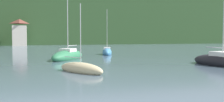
{
  "coord_description": "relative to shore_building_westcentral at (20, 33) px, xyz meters",
  "views": [
    {
      "loc": [
        -8.78,
        17.0,
        3.12
      ],
      "look_at": [
        0.0,
        45.6,
        1.47
      ],
      "focal_mm": 42.1,
      "sensor_mm": 36.0,
      "label": 1
    }
  ],
  "objects": [
    {
      "name": "sailboat_far_0",
      "position": [
        16.4,
        -49.68,
        -3.98
      ],
      "size": [
        3.08,
        6.07,
        8.3
      ],
      "rotation": [
        0.0,
        0.0,
        4.44
      ],
      "color": "teal",
      "rests_on": "ground_plane"
    },
    {
      "name": "shore_building_westcentral",
      "position": [
        0.0,
        0.0,
        0.0
      ],
      "size": [
        4.69,
        4.9,
        9.04
      ],
      "color": "beige",
      "rests_on": "ground_plane"
    },
    {
      "name": "sailboat_mid_1",
      "position": [
        23.37,
        -70.41,
        -3.95
      ],
      "size": [
        3.64,
        8.54,
        10.22
      ],
      "rotation": [
        0.0,
        0.0,
        4.81
      ],
      "color": "black",
      "rests_on": "ground_plane"
    },
    {
      "name": "sailboat_mid_6",
      "position": [
        7.89,
        -71.03,
        -4.11
      ],
      "size": [
        3.94,
        5.7,
        6.32
      ],
      "rotation": [
        0.0,
        0.0,
        5.19
      ],
      "color": "#CCBC8E",
      "rests_on": "ground_plane"
    },
    {
      "name": "wooded_hillside",
      "position": [
        -8.38,
        39.12,
        4.07
      ],
      "size": [
        352.0,
        58.8,
        41.19
      ],
      "color": "#2D4C28",
      "rests_on": "ground_plane"
    },
    {
      "name": "sailboat_mid_8",
      "position": [
        8.54,
        -57.62,
        -3.92
      ],
      "size": [
        6.43,
        8.13,
        9.23
      ],
      "rotation": [
        0.0,
        0.0,
        4.14
      ],
      "color": "#2D754C",
      "rests_on": "ground_plane"
    }
  ]
}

